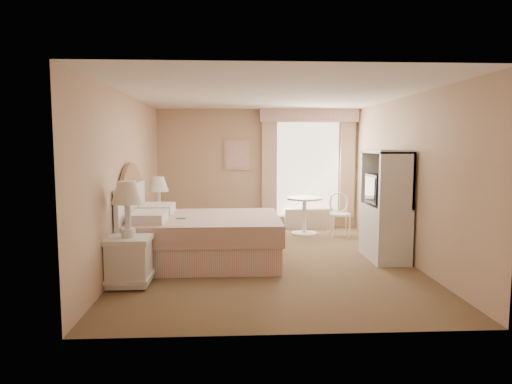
{
  "coord_description": "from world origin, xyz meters",
  "views": [
    {
      "loc": [
        -0.54,
        -6.83,
        1.77
      ],
      "look_at": [
        -0.17,
        0.3,
        1.02
      ],
      "focal_mm": 32.0,
      "sensor_mm": 36.0,
      "label": 1
    }
  ],
  "objects": [
    {
      "name": "cafe_chair",
      "position": [
        1.54,
        1.88,
        0.48
      ],
      "size": [
        0.41,
        0.41,
        0.83
      ],
      "rotation": [
        0.0,
        0.0,
        -0.02
      ],
      "color": "silver",
      "rests_on": "room"
    },
    {
      "name": "round_table",
      "position": [
        0.88,
        2.03,
        0.49
      ],
      "size": [
        0.69,
        0.69,
        0.73
      ],
      "color": "silver",
      "rests_on": "room"
    },
    {
      "name": "bed",
      "position": [
        -1.11,
        -0.01,
        0.39
      ],
      "size": [
        2.31,
        1.82,
        1.61
      ],
      "color": "tan",
      "rests_on": "room"
    },
    {
      "name": "armoire",
      "position": [
        1.81,
        0.01,
        0.7
      ],
      "size": [
        0.51,
        1.02,
        1.69
      ],
      "color": "silver",
      "rests_on": "room"
    },
    {
      "name": "room",
      "position": [
        0.0,
        0.0,
        1.25
      ],
      "size": [
        4.21,
        5.51,
        2.51
      ],
      "color": "brown",
      "rests_on": "ground"
    },
    {
      "name": "window",
      "position": [
        1.05,
        2.65,
        1.34
      ],
      "size": [
        2.05,
        0.22,
        2.51
      ],
      "color": "white",
      "rests_on": "room"
    },
    {
      "name": "nightstand_far",
      "position": [
        -1.84,
        1.18,
        0.45
      ],
      "size": [
        0.49,
        0.49,
        1.19
      ],
      "color": "silver",
      "rests_on": "room"
    },
    {
      "name": "framed_art",
      "position": [
        -0.45,
        2.71,
        1.55
      ],
      "size": [
        0.52,
        0.04,
        0.62
      ],
      "color": "tan",
      "rests_on": "room"
    },
    {
      "name": "nightstand_near",
      "position": [
        -1.84,
        -1.17,
        0.49
      ],
      "size": [
        0.54,
        0.54,
        1.3
      ],
      "color": "silver",
      "rests_on": "room"
    }
  ]
}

